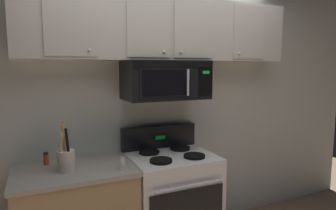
{
  "coord_description": "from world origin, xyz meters",
  "views": [
    {
      "loc": [
        -1.1,
        -1.95,
        1.69
      ],
      "look_at": [
        0.0,
        0.49,
        1.35
      ],
      "focal_mm": 31.84,
      "sensor_mm": 36.0,
      "label": 1
    }
  ],
  "objects_px": {
    "spice_jar": "(46,159)",
    "over_range_microwave": "(166,80)",
    "salt_shaker": "(122,164)",
    "stove_range": "(171,200)",
    "utensil_crock_cream": "(66,158)"
  },
  "relations": [
    {
      "from": "utensil_crock_cream",
      "to": "stove_range",
      "type": "bearing_deg",
      "value": 2.48
    },
    {
      "from": "spice_jar",
      "to": "over_range_microwave",
      "type": "bearing_deg",
      "value": -3.37
    },
    {
      "from": "utensil_crock_cream",
      "to": "spice_jar",
      "type": "distance_m",
      "value": 0.26
    },
    {
      "from": "over_range_microwave",
      "to": "utensil_crock_cream",
      "type": "height_order",
      "value": "over_range_microwave"
    },
    {
      "from": "over_range_microwave",
      "to": "spice_jar",
      "type": "height_order",
      "value": "over_range_microwave"
    },
    {
      "from": "utensil_crock_cream",
      "to": "spice_jar",
      "type": "xyz_separation_m",
      "value": [
        -0.13,
        0.22,
        -0.05
      ]
    },
    {
      "from": "stove_range",
      "to": "salt_shaker",
      "type": "distance_m",
      "value": 0.73
    },
    {
      "from": "utensil_crock_cream",
      "to": "over_range_microwave",
      "type": "bearing_deg",
      "value": 9.75
    },
    {
      "from": "salt_shaker",
      "to": "spice_jar",
      "type": "relative_size",
      "value": 1.01
    },
    {
      "from": "stove_range",
      "to": "spice_jar",
      "type": "relative_size",
      "value": 10.89
    },
    {
      "from": "over_range_microwave",
      "to": "salt_shaker",
      "type": "relative_size",
      "value": 7.3
    },
    {
      "from": "spice_jar",
      "to": "salt_shaker",
      "type": "bearing_deg",
      "value": -35.43
    },
    {
      "from": "stove_range",
      "to": "over_range_microwave",
      "type": "distance_m",
      "value": 1.11
    },
    {
      "from": "salt_shaker",
      "to": "spice_jar",
      "type": "height_order",
      "value": "salt_shaker"
    },
    {
      "from": "stove_range",
      "to": "utensil_crock_cream",
      "type": "relative_size",
      "value": 2.91
    }
  ]
}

